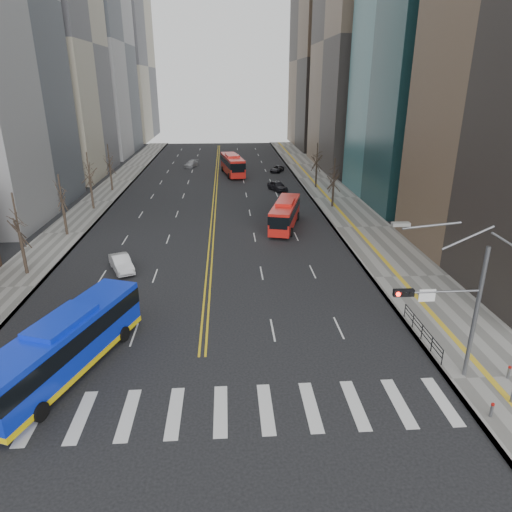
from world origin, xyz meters
TOP-DOWN VIEW (x-y plane):
  - ground at (0.00, 0.00)m, footprint 220.00×220.00m
  - sidewalk_right at (17.50, 45.00)m, footprint 7.00×130.00m
  - sidewalk_left at (-16.50, 45.00)m, footprint 5.00×130.00m
  - crosswalk at (0.00, 0.00)m, footprint 26.70×4.00m
  - centerline at (0.00, 55.00)m, footprint 0.55×100.00m
  - office_towers at (0.12, 68.51)m, footprint 83.00×134.00m
  - signal_mast at (13.77, 2.00)m, footprint 5.37×0.37m
  - pedestrian_railing at (14.30, 6.00)m, footprint 0.06×6.06m
  - bollards at (16.27, -0.17)m, footprint 2.87×3.17m
  - street_trees at (-7.18, 34.55)m, footprint 35.20×47.20m
  - blue_bus at (-7.69, 4.00)m, footprint 6.57×12.39m
  - red_bus_near at (8.46, 31.43)m, footprint 4.90×10.32m
  - red_bus_far at (2.92, 64.06)m, footprint 4.42×11.81m
  - car_white at (-7.84, 19.40)m, footprint 3.10×4.49m
  - car_dark_mid at (9.72, 50.58)m, footprint 3.26×4.75m
  - car_silver at (-5.15, 72.70)m, footprint 3.04×4.64m
  - car_dark_far at (11.35, 66.39)m, footprint 3.25×4.39m

SIDE VIEW (x-z plane):
  - ground at x=0.00m, z-range 0.00..0.00m
  - crosswalk at x=0.00m, z-range 0.00..0.01m
  - centerline at x=0.00m, z-range 0.00..0.01m
  - sidewalk_right at x=17.50m, z-range 0.00..0.15m
  - sidewalk_left at x=-16.50m, z-range 0.00..0.15m
  - bollards at x=16.27m, z-range 0.16..0.94m
  - car_dark_far at x=11.35m, z-range 0.00..1.11m
  - car_silver at x=-5.15m, z-range 0.00..1.25m
  - car_white at x=-7.84m, z-range 0.00..1.40m
  - car_dark_mid at x=9.72m, z-range 0.00..1.50m
  - pedestrian_railing at x=14.30m, z-range 0.31..1.33m
  - red_bus_near at x=8.46m, z-range 0.19..3.41m
  - blue_bus at x=-7.69m, z-range 0.09..3.64m
  - red_bus_far at x=2.92m, z-range 0.20..3.85m
  - signal_mast at x=13.77m, z-range 0.16..9.55m
  - street_trees at x=-7.18m, z-range 1.07..8.67m
  - office_towers at x=0.12m, z-range -5.08..52.92m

